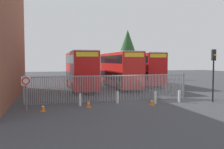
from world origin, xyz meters
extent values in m
plane|color=#3D3D42|center=(0.00, 8.00, 0.00)|extent=(100.00, 100.00, 0.00)
cylinder|color=gray|center=(-8.03, 0.00, 1.10)|extent=(0.06, 0.06, 2.20)
cylinder|color=gray|center=(-7.89, 0.00, 1.10)|extent=(0.06, 0.06, 2.20)
cylinder|color=gray|center=(-7.75, 0.00, 1.10)|extent=(0.06, 0.06, 2.20)
cylinder|color=gray|center=(-7.61, 0.00, 1.10)|extent=(0.06, 0.06, 2.20)
cylinder|color=gray|center=(-7.47, 0.00, 1.10)|extent=(0.06, 0.06, 2.20)
cylinder|color=gray|center=(-7.33, 0.00, 1.10)|extent=(0.06, 0.06, 2.20)
cylinder|color=gray|center=(-7.19, 0.00, 1.10)|extent=(0.06, 0.06, 2.20)
cylinder|color=gray|center=(-7.05, 0.00, 1.10)|extent=(0.06, 0.06, 2.20)
cylinder|color=gray|center=(-6.91, 0.00, 1.10)|extent=(0.06, 0.06, 2.20)
cylinder|color=gray|center=(-6.77, 0.00, 1.10)|extent=(0.06, 0.06, 2.20)
cylinder|color=gray|center=(-6.63, 0.00, 1.10)|extent=(0.06, 0.06, 2.20)
cylinder|color=gray|center=(-6.49, 0.00, 1.10)|extent=(0.06, 0.06, 2.20)
cylinder|color=gray|center=(-6.35, 0.00, 1.10)|extent=(0.06, 0.06, 2.20)
cylinder|color=gray|center=(-6.21, 0.00, 1.10)|extent=(0.06, 0.06, 2.20)
cylinder|color=gray|center=(-6.07, 0.00, 1.10)|extent=(0.06, 0.06, 2.20)
cylinder|color=gray|center=(-5.93, 0.00, 1.10)|extent=(0.06, 0.06, 2.20)
cylinder|color=gray|center=(-5.79, 0.00, 1.10)|extent=(0.06, 0.06, 2.20)
cylinder|color=gray|center=(-5.65, 0.00, 1.10)|extent=(0.06, 0.06, 2.20)
cylinder|color=gray|center=(-5.51, 0.00, 1.10)|extent=(0.06, 0.06, 2.20)
cylinder|color=gray|center=(-5.37, 0.00, 1.10)|extent=(0.06, 0.06, 2.20)
cylinder|color=gray|center=(-5.23, 0.00, 1.10)|extent=(0.06, 0.06, 2.20)
cylinder|color=gray|center=(-5.09, 0.00, 1.10)|extent=(0.06, 0.06, 2.20)
cylinder|color=gray|center=(-4.95, 0.00, 1.10)|extent=(0.06, 0.06, 2.20)
cylinder|color=gray|center=(-4.81, 0.00, 1.10)|extent=(0.06, 0.06, 2.20)
cylinder|color=gray|center=(-4.68, 0.00, 1.10)|extent=(0.06, 0.06, 2.20)
cylinder|color=gray|center=(-4.54, 0.00, 1.10)|extent=(0.06, 0.06, 2.20)
cylinder|color=gray|center=(-4.40, 0.00, 1.10)|extent=(0.06, 0.06, 2.20)
cylinder|color=gray|center=(-4.26, 0.00, 1.10)|extent=(0.06, 0.06, 2.20)
cylinder|color=gray|center=(-4.12, 0.00, 1.10)|extent=(0.06, 0.06, 2.20)
cylinder|color=gray|center=(-3.98, 0.00, 1.10)|extent=(0.06, 0.06, 2.20)
cylinder|color=gray|center=(-3.84, 0.00, 1.10)|extent=(0.06, 0.06, 2.20)
cylinder|color=gray|center=(-3.70, 0.00, 1.10)|extent=(0.06, 0.06, 2.20)
cylinder|color=gray|center=(-3.56, 0.00, 1.10)|extent=(0.06, 0.06, 2.20)
cylinder|color=gray|center=(-3.42, 0.00, 1.10)|extent=(0.06, 0.06, 2.20)
cylinder|color=gray|center=(-3.28, 0.00, 1.10)|extent=(0.06, 0.06, 2.20)
cylinder|color=gray|center=(-3.14, 0.00, 1.10)|extent=(0.06, 0.06, 2.20)
cylinder|color=gray|center=(-3.00, 0.00, 1.10)|extent=(0.06, 0.06, 2.20)
cylinder|color=gray|center=(-2.86, 0.00, 1.10)|extent=(0.06, 0.06, 2.20)
cylinder|color=gray|center=(-2.72, 0.00, 1.10)|extent=(0.06, 0.06, 2.20)
cylinder|color=gray|center=(-2.58, 0.00, 1.10)|extent=(0.06, 0.06, 2.20)
cylinder|color=gray|center=(-2.44, 0.00, 1.10)|extent=(0.06, 0.06, 2.20)
cylinder|color=gray|center=(-2.30, 0.00, 1.10)|extent=(0.06, 0.06, 2.20)
cylinder|color=gray|center=(-2.16, 0.00, 1.10)|extent=(0.06, 0.06, 2.20)
cylinder|color=gray|center=(-2.02, 0.00, 1.10)|extent=(0.06, 0.06, 2.20)
cylinder|color=gray|center=(-1.88, 0.00, 1.10)|extent=(0.06, 0.06, 2.20)
cylinder|color=gray|center=(-1.74, 0.00, 1.10)|extent=(0.06, 0.06, 2.20)
cylinder|color=gray|center=(-1.60, 0.00, 1.10)|extent=(0.06, 0.06, 2.20)
cylinder|color=gray|center=(-1.46, 0.00, 1.10)|extent=(0.06, 0.06, 2.20)
cylinder|color=gray|center=(-1.32, 0.00, 1.10)|extent=(0.06, 0.06, 2.20)
cylinder|color=gray|center=(-1.18, 0.00, 1.10)|extent=(0.06, 0.06, 2.20)
cylinder|color=gray|center=(-1.04, 0.00, 1.10)|extent=(0.06, 0.06, 2.20)
cylinder|color=gray|center=(-0.90, 0.00, 1.10)|extent=(0.06, 0.06, 2.20)
cylinder|color=gray|center=(-0.76, 0.00, 1.10)|extent=(0.06, 0.06, 2.20)
cylinder|color=gray|center=(-0.62, 0.00, 1.10)|extent=(0.06, 0.06, 2.20)
cylinder|color=gray|center=(-0.49, 0.00, 1.10)|extent=(0.06, 0.06, 2.20)
cylinder|color=gray|center=(-0.35, 0.00, 1.10)|extent=(0.06, 0.06, 2.20)
cylinder|color=gray|center=(-0.21, 0.00, 1.10)|extent=(0.06, 0.06, 2.20)
cylinder|color=gray|center=(-0.07, 0.00, 1.10)|extent=(0.06, 0.06, 2.20)
cylinder|color=gray|center=(0.07, 0.00, 1.10)|extent=(0.06, 0.06, 2.20)
cylinder|color=gray|center=(0.21, 0.00, 1.10)|extent=(0.06, 0.06, 2.20)
cylinder|color=gray|center=(0.35, 0.00, 1.10)|extent=(0.06, 0.06, 2.20)
cylinder|color=gray|center=(0.49, 0.00, 1.10)|extent=(0.06, 0.06, 2.20)
cylinder|color=gray|center=(0.63, 0.00, 1.10)|extent=(0.06, 0.06, 2.20)
cylinder|color=gray|center=(0.77, 0.00, 1.10)|extent=(0.06, 0.06, 2.20)
cylinder|color=gray|center=(0.91, 0.00, 1.10)|extent=(0.06, 0.06, 2.20)
cylinder|color=gray|center=(1.05, 0.00, 1.10)|extent=(0.06, 0.06, 2.20)
cylinder|color=gray|center=(1.19, 0.00, 1.10)|extent=(0.06, 0.06, 2.20)
cylinder|color=gray|center=(1.33, 0.00, 1.10)|extent=(0.06, 0.06, 2.20)
cylinder|color=gray|center=(1.47, 0.00, 1.10)|extent=(0.06, 0.06, 2.20)
cylinder|color=gray|center=(1.61, 0.00, 1.10)|extent=(0.06, 0.06, 2.20)
cylinder|color=gray|center=(1.75, 0.00, 1.10)|extent=(0.06, 0.06, 2.20)
cylinder|color=gray|center=(1.89, 0.00, 1.10)|extent=(0.06, 0.06, 2.20)
cylinder|color=gray|center=(2.03, 0.00, 1.10)|extent=(0.06, 0.06, 2.20)
cylinder|color=gray|center=(2.17, 0.00, 1.10)|extent=(0.06, 0.06, 2.20)
cylinder|color=gray|center=(2.31, 0.00, 1.10)|extent=(0.06, 0.06, 2.20)
cylinder|color=gray|center=(2.45, 0.00, 1.10)|extent=(0.06, 0.06, 2.20)
cylinder|color=gray|center=(2.59, 0.00, 1.10)|extent=(0.06, 0.06, 2.20)
cylinder|color=gray|center=(2.73, 0.00, 1.10)|extent=(0.06, 0.06, 2.20)
cylinder|color=gray|center=(2.87, 0.00, 1.10)|extent=(0.06, 0.06, 2.20)
cylinder|color=gray|center=(3.01, 0.00, 1.10)|extent=(0.06, 0.06, 2.20)
cylinder|color=gray|center=(3.15, 0.00, 1.10)|extent=(0.06, 0.06, 2.20)
cylinder|color=gray|center=(3.29, 0.00, 1.10)|extent=(0.06, 0.06, 2.20)
cylinder|color=gray|center=(3.43, 0.00, 1.10)|extent=(0.06, 0.06, 2.20)
cylinder|color=gray|center=(3.56, 0.00, 1.10)|extent=(0.06, 0.06, 2.20)
cylinder|color=gray|center=(3.70, 0.00, 1.10)|extent=(0.06, 0.06, 2.20)
cylinder|color=gray|center=(3.84, 0.00, 1.10)|extent=(0.06, 0.06, 2.20)
cylinder|color=gray|center=(3.98, 0.00, 1.10)|extent=(0.06, 0.06, 2.20)
cylinder|color=gray|center=(4.12, 0.00, 1.10)|extent=(0.06, 0.06, 2.20)
cylinder|color=gray|center=(4.26, 0.00, 1.10)|extent=(0.06, 0.06, 2.20)
cylinder|color=gray|center=(4.40, 0.00, 1.10)|extent=(0.06, 0.06, 2.20)
cylinder|color=gray|center=(4.54, 0.00, 1.10)|extent=(0.06, 0.06, 2.20)
cylinder|color=gray|center=(4.68, 0.00, 1.10)|extent=(0.06, 0.06, 2.20)
cylinder|color=gray|center=(4.82, 0.00, 1.10)|extent=(0.06, 0.06, 2.20)
cylinder|color=gray|center=(4.96, 0.00, 1.10)|extent=(0.06, 0.06, 2.20)
cylinder|color=gray|center=(5.10, 0.00, 1.10)|extent=(0.06, 0.06, 2.20)
cylinder|color=gray|center=(5.24, 0.00, 1.10)|extent=(0.06, 0.06, 2.20)
cylinder|color=gray|center=(5.38, 0.00, 1.10)|extent=(0.06, 0.06, 2.20)
cylinder|color=gray|center=(5.52, 0.00, 1.10)|extent=(0.06, 0.06, 2.20)
cylinder|color=gray|center=(5.66, 0.00, 1.10)|extent=(0.06, 0.06, 2.20)
cylinder|color=gray|center=(-1.18, 0.00, 2.12)|extent=(13.69, 0.07, 0.07)
cylinder|color=gray|center=(-8.03, 0.00, 1.18)|extent=(0.14, 0.14, 2.35)
cylinder|color=gray|center=(5.66, 0.00, 1.18)|extent=(0.14, 0.14, 2.35)
cube|color=red|center=(-2.59, 8.82, 2.35)|extent=(2.50, 10.80, 4.00)
cube|color=black|center=(-2.59, 8.82, 1.55)|extent=(2.54, 10.37, 0.90)
cube|color=black|center=(-2.59, 8.82, 3.55)|extent=(2.54, 10.37, 0.90)
cube|color=yellow|center=(-2.59, 3.47, 4.00)|extent=(2.12, 0.12, 0.44)
cube|color=silver|center=(-2.59, 8.82, 4.38)|extent=(2.50, 10.80, 0.08)
cylinder|color=black|center=(-3.69, 5.47, 0.52)|extent=(0.30, 1.04, 1.04)
cylinder|color=black|center=(-1.49, 5.47, 0.52)|extent=(0.30, 1.04, 1.04)
cylinder|color=black|center=(-3.69, 11.79, 0.52)|extent=(0.30, 1.04, 1.04)
cylinder|color=black|center=(-1.49, 11.79, 0.52)|extent=(0.30, 1.04, 1.04)
cube|color=red|center=(2.43, 9.51, 2.35)|extent=(2.50, 10.80, 4.00)
cube|color=black|center=(2.43, 9.51, 1.55)|extent=(2.54, 10.37, 0.90)
cube|color=black|center=(2.43, 9.51, 3.55)|extent=(2.54, 10.37, 0.90)
cube|color=yellow|center=(2.43, 4.16, 4.00)|extent=(2.12, 0.12, 0.44)
cube|color=silver|center=(2.43, 9.51, 4.38)|extent=(2.50, 10.80, 0.08)
cylinder|color=black|center=(1.33, 6.16, 0.52)|extent=(0.30, 1.04, 1.04)
cylinder|color=black|center=(3.53, 6.16, 0.52)|extent=(0.30, 1.04, 1.04)
cylinder|color=black|center=(1.33, 12.48, 0.52)|extent=(0.30, 1.04, 1.04)
cylinder|color=black|center=(3.53, 12.48, 0.52)|extent=(0.30, 1.04, 1.04)
cube|color=red|center=(6.54, 12.38, 2.35)|extent=(2.50, 10.80, 4.00)
cube|color=black|center=(6.54, 12.38, 1.55)|extent=(2.54, 10.37, 0.90)
cube|color=black|center=(6.54, 12.38, 3.55)|extent=(2.54, 10.37, 0.90)
cube|color=yellow|center=(6.54, 7.03, 4.00)|extent=(2.12, 0.12, 0.44)
cube|color=silver|center=(6.54, 12.38, 4.38)|extent=(2.50, 10.80, 0.08)
cylinder|color=black|center=(5.44, 9.03, 0.52)|extent=(0.30, 1.04, 1.04)
cylinder|color=black|center=(7.64, 9.03, 0.52)|extent=(0.30, 1.04, 1.04)
cylinder|color=black|center=(5.44, 15.35, 0.52)|extent=(0.30, 1.04, 1.04)
cylinder|color=black|center=(7.64, 15.35, 0.52)|extent=(0.30, 1.04, 1.04)
cube|color=#B70C0C|center=(-1.28, 22.81, 2.35)|extent=(2.50, 10.80, 4.00)
cube|color=black|center=(-1.28, 22.81, 1.55)|extent=(2.54, 10.37, 0.90)
cube|color=black|center=(-1.28, 22.81, 3.55)|extent=(2.54, 10.37, 0.90)
cube|color=yellow|center=(-1.28, 17.46, 4.00)|extent=(2.12, 0.12, 0.44)
cube|color=silver|center=(-1.28, 22.81, 4.38)|extent=(2.50, 10.80, 0.08)
cylinder|color=black|center=(-2.38, 19.47, 0.52)|extent=(0.30, 1.04, 1.04)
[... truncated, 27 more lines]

